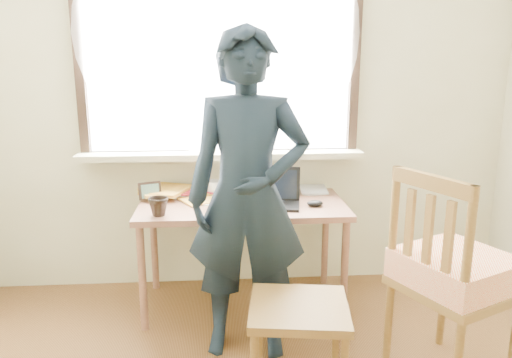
{
  "coord_description": "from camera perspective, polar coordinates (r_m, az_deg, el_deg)",
  "views": [
    {
      "loc": [
        -0.21,
        -1.32,
        1.55
      ],
      "look_at": [
        -0.04,
        0.95,
        1.0
      ],
      "focal_mm": 35.0,
      "sensor_mm": 36.0,
      "label": 1
    }
  ],
  "objects": [
    {
      "name": "laptop",
      "position": [
        3.04,
        2.01,
        -1.94
      ],
      "size": [
        0.36,
        0.31,
        0.22
      ],
      "color": "black",
      "rests_on": "desk"
    },
    {
      "name": "desk",
      "position": [
        3.1,
        -1.57,
        -4.02
      ],
      "size": [
        1.27,
        0.63,
        0.68
      ],
      "color": "brown",
      "rests_on": "ground"
    },
    {
      "name": "work_chair",
      "position": [
        2.38,
        4.91,
        -15.66
      ],
      "size": [
        0.5,
        0.48,
        0.46
      ],
      "color": "brown",
      "rests_on": "ground"
    },
    {
      "name": "desk_clutter",
      "position": [
        3.29,
        -5.06,
        -1.32
      ],
      "size": [
        0.81,
        0.51,
        0.04
      ],
      "color": "white",
      "rests_on": "desk"
    },
    {
      "name": "mug_dark",
      "position": [
        2.87,
        -11.07,
        -3.13
      ],
      "size": [
        0.15,
        0.15,
        0.11
      ],
      "primitive_type": "imported",
      "rotation": [
        0.0,
        0.0,
        -0.39
      ],
      "color": "black",
      "rests_on": "desk"
    },
    {
      "name": "picture_frame",
      "position": [
        3.18,
        -12.02,
        -1.48
      ],
      "size": [
        0.14,
        0.06,
        0.11
      ],
      "color": "black",
      "rests_on": "desk"
    },
    {
      "name": "book_b",
      "position": [
        3.36,
        5.11,
        -1.24
      ],
      "size": [
        0.19,
        0.25,
        0.02
      ],
      "primitive_type": "imported",
      "rotation": [
        0.0,
        0.0,
        -0.08
      ],
      "color": "white",
      "rests_on": "desk"
    },
    {
      "name": "side_chair",
      "position": [
        2.59,
        21.56,
        -9.95
      ],
      "size": [
        0.63,
        0.64,
        1.05
      ],
      "color": "brown",
      "rests_on": "ground"
    },
    {
      "name": "room_shell",
      "position": [
        1.53,
        3.01,
        16.9
      ],
      "size": [
        3.52,
        4.02,
        2.61
      ],
      "color": "beige",
      "rests_on": "ground"
    },
    {
      "name": "person",
      "position": [
        2.55,
        -0.93,
        -2.08
      ],
      "size": [
        0.66,
        0.47,
        1.71
      ],
      "primitive_type": "imported",
      "rotation": [
        0.0,
        0.0,
        -0.1
      ],
      "color": "black",
      "rests_on": "ground"
    },
    {
      "name": "book_a",
      "position": [
        3.32,
        -9.93,
        -1.51
      ],
      "size": [
        0.26,
        0.31,
        0.03
      ],
      "primitive_type": "imported",
      "rotation": [
        0.0,
        0.0,
        0.19
      ],
      "color": "white",
      "rests_on": "desk"
    },
    {
      "name": "mug_white",
      "position": [
        3.25,
        -4.73,
        -1.04
      ],
      "size": [
        0.14,
        0.14,
        0.1
      ],
      "primitive_type": "imported",
      "rotation": [
        0.0,
        0.0,
        0.14
      ],
      "color": "white",
      "rests_on": "desk"
    },
    {
      "name": "mouse",
      "position": [
        3.03,
        6.75,
        -2.78
      ],
      "size": [
        0.1,
        0.07,
        0.04
      ],
      "primitive_type": "ellipsoid",
      "color": "black",
      "rests_on": "desk"
    }
  ]
}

